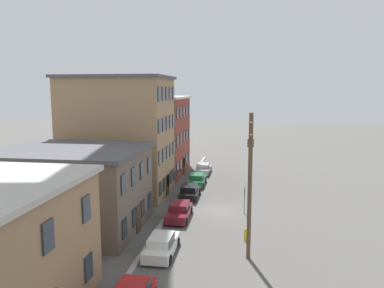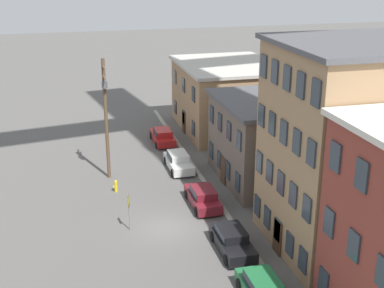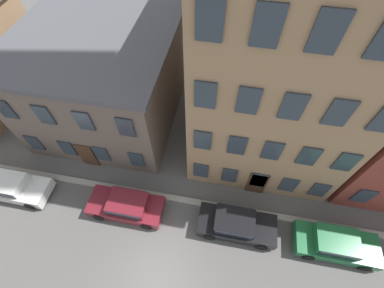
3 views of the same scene
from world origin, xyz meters
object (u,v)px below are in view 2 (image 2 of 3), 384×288
object	(u,v)px
car_white	(179,161)
caution_sign	(129,206)
car_red	(163,136)
car_black	(232,239)
car_maroon	(203,196)
utility_pole	(106,113)
fire_hydrant	(116,186)

from	to	relation	value
car_white	caution_sign	distance (m)	11.21
car_red	car_black	distance (m)	20.75
caution_sign	car_black	bearing A→B (deg)	54.24
car_maroon	utility_pole	xyz separation A→B (m)	(-7.02, -6.07, 4.79)
car_red	car_white	xyz separation A→B (m)	(6.91, -0.01, 0.00)
car_red	fire_hydrant	world-z (taller)	car_red
car_white	caution_sign	bearing A→B (deg)	-30.07
car_white	car_maroon	distance (m)	7.41
car_white	car_maroon	bearing A→B (deg)	0.90
car_black	caution_sign	distance (m)	7.22
car_white	fire_hydrant	bearing A→B (deg)	-59.76
caution_sign	fire_hydrant	world-z (taller)	caution_sign
car_red	car_maroon	bearing A→B (deg)	0.41
fire_hydrant	car_black	bearing A→B (deg)	29.62
car_black	caution_sign	xyz separation A→B (m)	(-4.18, -5.80, 1.03)
caution_sign	fire_hydrant	bearing A→B (deg)	-178.53
car_maroon	fire_hydrant	size ratio (longest dim) A/B	4.58
car_black	utility_pole	distance (m)	15.55
car_black	car_white	bearing A→B (deg)	-179.15
car_white	car_black	world-z (taller)	same
caution_sign	fire_hydrant	size ratio (longest dim) A/B	2.75
fire_hydrant	utility_pole	bearing A→B (deg)	-176.05
caution_sign	utility_pole	bearing A→B (deg)	-177.74
caution_sign	car_red	bearing A→B (deg)	161.31
car_white	caution_sign	xyz separation A→B (m)	(9.66, -5.59, 1.03)
car_red	caution_sign	bearing A→B (deg)	-18.69
car_red	car_white	size ratio (longest dim) A/B	1.00
car_red	fire_hydrant	bearing A→B (deg)	-29.33
car_maroon	fire_hydrant	distance (m)	7.14
caution_sign	utility_pole	distance (m)	10.01
car_black	fire_hydrant	world-z (taller)	car_black
car_maroon	caution_sign	xyz separation A→B (m)	(2.25, -5.71, 1.03)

